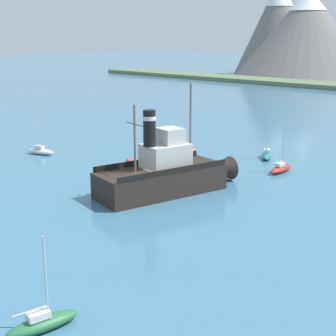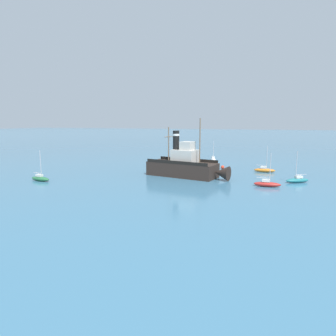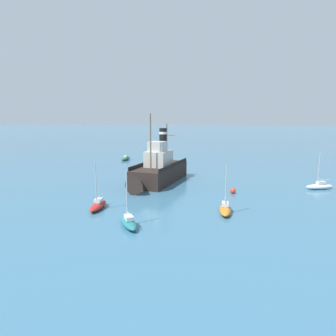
{
  "view_description": "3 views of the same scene",
  "coord_description": "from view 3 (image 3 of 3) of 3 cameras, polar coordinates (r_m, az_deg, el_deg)",
  "views": [
    {
      "loc": [
        31.14,
        -30.5,
        14.22
      ],
      "look_at": [
        0.83,
        1.17,
        2.74
      ],
      "focal_mm": 55.0,
      "sensor_mm": 36.0,
      "label": 1
    },
    {
      "loc": [
        48.28,
        16.3,
        9.43
      ],
      "look_at": [
        2.36,
        0.02,
        1.76
      ],
      "focal_mm": 32.0,
      "sensor_mm": 36.0,
      "label": 2
    },
    {
      "loc": [
        -8.59,
        44.05,
        9.52
      ],
      "look_at": [
        -1.37,
        -0.09,
        1.77
      ],
      "focal_mm": 32.0,
      "sensor_mm": 36.0,
      "label": 3
    }
  ],
  "objects": [
    {
      "name": "old_tugboat",
      "position": [
        43.35,
        -1.84,
        -0.4
      ],
      "size": [
        6.73,
        14.79,
        9.9
      ],
      "color": "#2D231E",
      "rests_on": "ground"
    },
    {
      "name": "sailboat_white",
      "position": [
        44.38,
        26.91,
        -3.08
      ],
      "size": [
        3.95,
        2.24,
        4.9
      ],
      "color": "white",
      "rests_on": "ground"
    },
    {
      "name": "ground_plane",
      "position": [
        45.88,
        -1.7,
        -2.16
      ],
      "size": [
        600.0,
        600.0,
        0.0
      ],
      "primitive_type": "plane",
      "color": "teal"
    },
    {
      "name": "sailboat_teal",
      "position": [
        26.77,
        -7.57,
        -10.13
      ],
      "size": [
        2.9,
        3.82,
        4.9
      ],
      "color": "#23757A",
      "rests_on": "ground"
    },
    {
      "name": "sailboat_red",
      "position": [
        32.13,
        -13.19,
        -6.89
      ],
      "size": [
        1.22,
        3.83,
        4.9
      ],
      "color": "#B22823",
      "rests_on": "ground"
    },
    {
      "name": "mooring_buoy",
      "position": [
        38.31,
        12.26,
        -4.26
      ],
      "size": [
        0.7,
        0.7,
        0.7
      ],
      "primitive_type": "sphere",
      "color": "red",
      "rests_on": "ground"
    },
    {
      "name": "sailboat_green",
      "position": [
        66.16,
        -8.08,
        1.83
      ],
      "size": [
        1.69,
        3.93,
        4.9
      ],
      "color": "#286B3D",
      "rests_on": "ground"
    },
    {
      "name": "sailboat_orange",
      "position": [
        30.56,
        10.83,
        -7.67
      ],
      "size": [
        1.11,
        3.8,
        4.9
      ],
      "color": "orange",
      "rests_on": "ground"
    }
  ]
}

